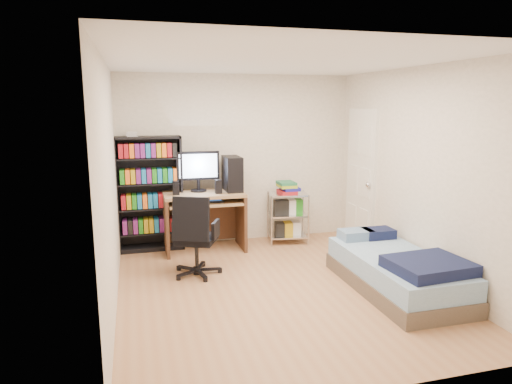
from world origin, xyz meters
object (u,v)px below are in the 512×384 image
object	(u,v)px
media_shelf	(150,192)
computer_desk	(211,197)
office_chair	(196,250)
bed	(398,271)

from	to	relation	value
media_shelf	computer_desk	xyz separation A→B (m)	(0.85, -0.17, -0.07)
computer_desk	office_chair	xyz separation A→B (m)	(-0.37, -1.03, -0.44)
media_shelf	computer_desk	distance (m)	0.87
media_shelf	bed	bearing A→B (deg)	-40.89
computer_desk	office_chair	world-z (taller)	computer_desk
media_shelf	computer_desk	size ratio (longest dim) A/B	1.20
bed	computer_desk	bearing A→B (deg)	130.09
computer_desk	office_chair	distance (m)	1.18
media_shelf	bed	world-z (taller)	media_shelf
computer_desk	bed	world-z (taller)	computer_desk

